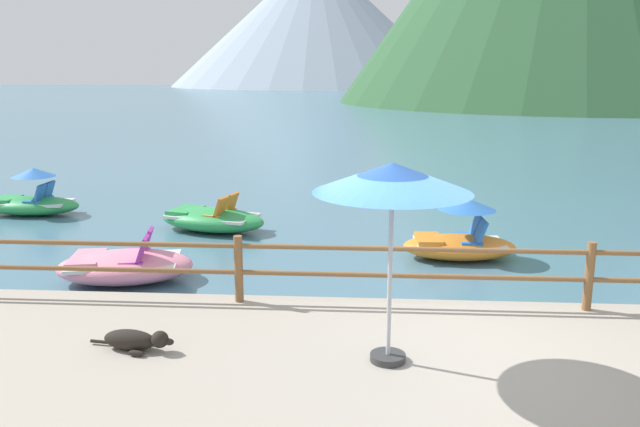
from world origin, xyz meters
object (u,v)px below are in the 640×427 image
(pedal_boat_1, at_px, (460,239))
(pedal_boat_4, at_px, (125,266))
(pedal_boat_0, at_px, (32,200))
(pedal_boat_3, at_px, (212,219))
(dog_resting, at_px, (135,340))
(beach_umbrella, at_px, (392,181))

(pedal_boat_1, bearing_deg, pedal_boat_4, -163.24)
(pedal_boat_0, distance_m, pedal_boat_4, 6.50)
(pedal_boat_3, bearing_deg, dog_resting, -83.63)
(beach_umbrella, relative_size, pedal_boat_3, 0.81)
(pedal_boat_3, xyz_separation_m, pedal_boat_4, (-0.67, -3.61, 0.01))
(pedal_boat_1, bearing_deg, pedal_boat_3, 161.06)
(beach_umbrella, height_order, pedal_boat_1, beach_umbrella)
(beach_umbrella, bearing_deg, dog_resting, 178.40)
(pedal_boat_0, bearing_deg, pedal_boat_4, -49.39)
(dog_resting, distance_m, pedal_boat_1, 6.98)
(pedal_boat_0, distance_m, pedal_boat_1, 10.66)
(pedal_boat_3, height_order, pedal_boat_4, pedal_boat_4)
(dog_resting, bearing_deg, pedal_boat_4, 112.58)
(pedal_boat_3, bearing_deg, pedal_boat_1, -18.94)
(pedal_boat_0, bearing_deg, pedal_boat_3, -15.11)
(pedal_boat_3, bearing_deg, beach_umbrella, -62.82)
(beach_umbrella, distance_m, pedal_boat_3, 8.42)
(pedal_boat_1, bearing_deg, beach_umbrella, -106.19)
(pedal_boat_1, distance_m, pedal_boat_4, 6.23)
(beach_umbrella, height_order, pedal_boat_0, beach_umbrella)
(dog_resting, bearing_deg, pedal_boat_3, 96.37)
(beach_umbrella, xyz_separation_m, pedal_boat_1, (1.57, 5.42, -2.06))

